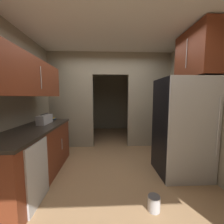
# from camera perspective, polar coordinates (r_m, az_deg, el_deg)

# --- Properties ---
(ground) EXTENTS (20.00, 20.00, 0.00)m
(ground) POSITION_cam_1_polar(r_m,az_deg,el_deg) (2.82, 0.32, -24.24)
(ground) COLOR #93704C
(kitchen_overhead_slab) EXTENTS (3.78, 7.12, 0.06)m
(kitchen_overhead_slab) POSITION_cam_1_polar(r_m,az_deg,el_deg) (3.16, -0.12, 29.34)
(kitchen_overhead_slab) COLOR silver
(kitchen_partition) EXTENTS (3.38, 0.12, 2.64)m
(kitchen_partition) POSITION_cam_1_polar(r_m,az_deg,el_deg) (4.00, -0.83, 5.88)
(kitchen_partition) COLOR gray
(kitchen_partition) RESTS_ON ground
(adjoining_room_shell) EXTENTS (3.38, 2.37, 2.64)m
(adjoining_room_shell) POSITION_cam_1_polar(r_m,az_deg,el_deg) (5.65, -1.28, 5.06)
(adjoining_room_shell) COLOR gray
(adjoining_room_shell) RESTS_ON ground
(refrigerator) EXTENTS (0.84, 0.79, 1.75)m
(refrigerator) POSITION_cam_1_polar(r_m,az_deg,el_deg) (2.86, 26.47, -5.64)
(refrigerator) COLOR black
(refrigerator) RESTS_ON ground
(lower_cabinet_run) EXTENTS (0.68, 2.02, 0.91)m
(lower_cabinet_run) POSITION_cam_1_polar(r_m,az_deg,el_deg) (2.83, -29.05, -14.77)
(lower_cabinet_run) COLOR maroon
(lower_cabinet_run) RESTS_ON ground
(dishwasher) EXTENTS (0.02, 0.56, 0.85)m
(dishwasher) POSITION_cam_1_polar(r_m,az_deg,el_deg) (2.25, -27.78, -21.20)
(dishwasher) COLOR #B7BABC
(dishwasher) RESTS_ON ground
(upper_cabinet_counterside) EXTENTS (0.36, 1.81, 0.60)m
(upper_cabinet_counterside) POSITION_cam_1_polar(r_m,az_deg,el_deg) (2.68, -30.51, 11.99)
(upper_cabinet_counterside) COLOR maroon
(upper_cabinet_fridgeside) EXTENTS (0.36, 0.92, 0.84)m
(upper_cabinet_fridgeside) POSITION_cam_1_polar(r_m,az_deg,el_deg) (3.12, 31.08, 19.64)
(upper_cabinet_fridgeside) COLOR maroon
(boombox) EXTENTS (0.16, 0.44, 0.20)m
(boombox) POSITION_cam_1_polar(r_m,az_deg,el_deg) (3.05, -25.71, -2.70)
(boombox) COLOR #B2B2B7
(boombox) RESTS_ON lower_cabinet_run
(book_stack) EXTENTS (0.14, 0.16, 0.06)m
(book_stack) POSITION_cam_1_polar(r_m,az_deg,el_deg) (3.40, -23.18, -2.70)
(book_stack) COLOR beige
(book_stack) RESTS_ON lower_cabinet_run
(paint_can) EXTENTS (0.16, 0.16, 0.19)m
(paint_can) POSITION_cam_1_polar(r_m,az_deg,el_deg) (2.17, 16.65, -31.99)
(paint_can) COLOR silver
(paint_can) RESTS_ON ground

